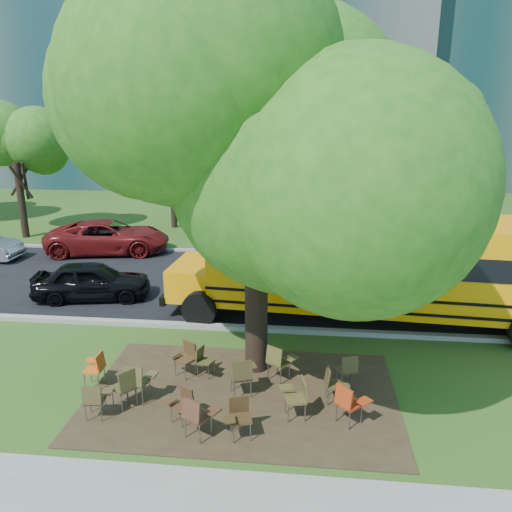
# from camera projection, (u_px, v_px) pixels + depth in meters

# --- Properties ---
(ground) EXTENTS (160.00, 160.00, 0.00)m
(ground) POSITION_uv_depth(u_px,v_px,m) (204.00, 382.00, 12.02)
(ground) COLOR #324916
(ground) RESTS_ON ground
(dirt_patch) EXTENTS (7.00, 4.50, 0.03)m
(dirt_patch) POSITION_uv_depth(u_px,v_px,m) (242.00, 395.00, 11.44)
(dirt_patch) COLOR #382819
(dirt_patch) RESTS_ON ground
(asphalt_road) EXTENTS (80.00, 8.00, 0.04)m
(asphalt_road) POSITION_uv_depth(u_px,v_px,m) (242.00, 284.00, 18.69)
(asphalt_road) COLOR black
(asphalt_road) RESTS_ON ground
(kerb_near) EXTENTS (80.00, 0.25, 0.14)m
(kerb_near) POSITION_uv_depth(u_px,v_px,m) (224.00, 327.00, 14.86)
(kerb_near) COLOR gray
(kerb_near) RESTS_ON ground
(kerb_far) EXTENTS (80.00, 0.25, 0.14)m
(kerb_far) POSITION_uv_depth(u_px,v_px,m) (254.00, 253.00, 22.59)
(kerb_far) COLOR gray
(kerb_far) RESTS_ON ground
(building_main) EXTENTS (38.00, 16.00, 22.00)m
(building_main) POSITION_uv_depth(u_px,v_px,m) (195.00, 54.00, 44.05)
(building_main) COLOR #60605B
(building_main) RESTS_ON ground
(bg_tree_0) EXTENTS (5.20, 5.20, 7.18)m
(bg_tree_0) POSITION_uv_depth(u_px,v_px,m) (14.00, 146.00, 24.33)
(bg_tree_0) COLOR black
(bg_tree_0) RESTS_ON ground
(bg_tree_2) EXTENTS (4.80, 4.80, 6.62)m
(bg_tree_2) POSITION_uv_depth(u_px,v_px,m) (171.00, 150.00, 26.59)
(bg_tree_2) COLOR black
(bg_tree_2) RESTS_ON ground
(bg_tree_3) EXTENTS (5.60, 5.60, 7.84)m
(bg_tree_3) POSITION_uv_depth(u_px,v_px,m) (432.00, 138.00, 23.15)
(bg_tree_3) COLOR black
(bg_tree_3) RESTS_ON ground
(main_tree) EXTENTS (7.20, 7.20, 9.45)m
(main_tree) POSITION_uv_depth(u_px,v_px,m) (256.00, 132.00, 10.98)
(main_tree) COLOR black
(main_tree) RESTS_ON ground
(school_bus) EXTENTS (13.32, 3.85, 3.22)m
(school_bus) POSITION_uv_depth(u_px,v_px,m) (404.00, 264.00, 14.88)
(school_bus) COLOR #FF9B08
(school_bus) RESTS_ON ground
(chair_0) EXTENTS (0.56, 0.55, 0.84)m
(chair_0) POSITION_uv_depth(u_px,v_px,m) (95.00, 398.00, 10.42)
(chair_0) COLOR #473B1E
(chair_0) RESTS_ON ground
(chair_1) EXTENTS (0.67, 0.56, 0.95)m
(chair_1) POSITION_uv_depth(u_px,v_px,m) (137.00, 379.00, 11.00)
(chair_1) COLOR brown
(chair_1) RESTS_ON ground
(chair_2) EXTENTS (0.64, 0.81, 0.95)m
(chair_2) POSITION_uv_depth(u_px,v_px,m) (126.00, 384.00, 10.84)
(chair_2) COLOR #453D1E
(chair_2) RESTS_ON ground
(chair_3) EXTENTS (0.66, 0.52, 0.78)m
(chair_3) POSITION_uv_depth(u_px,v_px,m) (182.00, 401.00, 10.36)
(chair_3) COLOR #462D19
(chair_3) RESTS_ON ground
(chair_4) EXTENTS (0.78, 0.62, 0.94)m
(chair_4) POSITION_uv_depth(u_px,v_px,m) (197.00, 414.00, 9.77)
(chair_4) COLOR #4D2B1B
(chair_4) RESTS_ON ground
(chair_5) EXTENTS (0.59, 0.64, 0.86)m
(chair_5) POSITION_uv_depth(u_px,v_px,m) (239.00, 414.00, 9.86)
(chair_5) COLOR #402D17
(chair_5) RESTS_ON ground
(chair_6) EXTENTS (0.64, 0.62, 0.91)m
(chair_6) POSITION_uv_depth(u_px,v_px,m) (298.00, 394.00, 10.48)
(chair_6) COLOR brown
(chair_6) RESTS_ON ground
(chair_7) EXTENTS (0.79, 0.63, 0.92)m
(chair_7) POSITION_uv_depth(u_px,v_px,m) (349.00, 401.00, 10.21)
(chair_7) COLOR #B43613
(chair_7) RESTS_ON ground
(chair_8) EXTENTS (0.51, 0.57, 0.87)m
(chair_8) POSITION_uv_depth(u_px,v_px,m) (96.00, 366.00, 11.68)
(chair_8) COLOR #D35C16
(chair_8) RESTS_ON ground
(chair_9) EXTENTS (0.74, 0.59, 0.88)m
(chair_9) POSITION_uv_depth(u_px,v_px,m) (186.00, 355.00, 12.18)
(chair_9) COLOR #4B321A
(chair_9) RESTS_ON ground
(chair_10) EXTENTS (0.47, 0.60, 0.77)m
(chair_10) POSITION_uv_depth(u_px,v_px,m) (204.00, 359.00, 12.12)
(chair_10) COLOR #44411D
(chair_10) RESTS_ON ground
(chair_11) EXTENTS (0.66, 0.73, 0.97)m
(chair_11) POSITION_uv_depth(u_px,v_px,m) (242.00, 373.00, 11.24)
(chair_11) COLOR #41371C
(chair_11) RESTS_ON ground
(chair_12) EXTENTS (0.55, 0.57, 0.87)m
(chair_12) POSITION_uv_depth(u_px,v_px,m) (333.00, 382.00, 11.00)
(chair_12) COLOR #4A3E20
(chair_12) RESTS_ON ground
(chair_13) EXTENTS (0.58, 0.64, 0.85)m
(chair_13) POSITION_uv_depth(u_px,v_px,m) (349.00, 367.00, 11.65)
(chair_13) COLOR brown
(chair_13) RESTS_ON ground
(chair_14) EXTENTS (0.80, 0.63, 0.94)m
(chair_14) POSITION_uv_depth(u_px,v_px,m) (279.00, 360.00, 11.88)
(chair_14) COLOR brown
(chair_14) RESTS_ON ground
(black_car) EXTENTS (4.11, 2.25, 1.33)m
(black_car) POSITION_uv_depth(u_px,v_px,m) (92.00, 281.00, 17.08)
(black_car) COLOR black
(black_car) RESTS_ON ground
(bg_car_red) EXTENTS (5.74, 3.37, 1.50)m
(bg_car_red) POSITION_uv_depth(u_px,v_px,m) (108.00, 237.00, 22.59)
(bg_car_red) COLOR maroon
(bg_car_red) RESTS_ON ground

